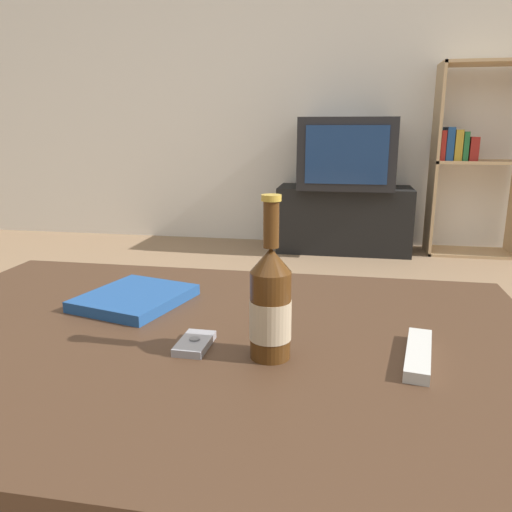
{
  "coord_description": "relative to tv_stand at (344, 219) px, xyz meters",
  "views": [
    {
      "loc": [
        0.27,
        -0.85,
        0.86
      ],
      "look_at": [
        0.07,
        0.23,
        0.58
      ],
      "focal_mm": 35.0,
      "sensor_mm": 36.0,
      "label": 1
    }
  ],
  "objects": [
    {
      "name": "remote_control",
      "position": [
        0.14,
        -2.79,
        0.26
      ],
      "size": [
        0.07,
        0.19,
        0.02
      ],
      "rotation": [
        0.0,
        0.0,
        -0.16
      ],
      "color": "beige",
      "rests_on": "coffee_table"
    },
    {
      "name": "cell_phone",
      "position": [
        -0.25,
        -2.8,
        0.26
      ],
      "size": [
        0.06,
        0.1,
        0.02
      ],
      "rotation": [
        0.0,
        0.0,
        -0.02
      ],
      "color": "gray",
      "rests_on": "coffee_table"
    },
    {
      "name": "beer_bottle",
      "position": [
        -0.11,
        -2.82,
        0.34
      ],
      "size": [
        0.07,
        0.07,
        0.28
      ],
      "color": "#47280F",
      "rests_on": "coffee_table"
    },
    {
      "name": "coffee_table",
      "position": [
        -0.26,
        -2.75,
        0.19
      ],
      "size": [
        1.31,
        0.9,
        0.48
      ],
      "color": "#422B1C",
      "rests_on": "ground_plane"
    },
    {
      "name": "television",
      "position": [
        0.0,
        -0.0,
        0.47
      ],
      "size": [
        0.64,
        0.6,
        0.47
      ],
      "color": "black",
      "rests_on": "tv_stand"
    },
    {
      "name": "table_book",
      "position": [
        -0.45,
        -2.6,
        0.26
      ],
      "size": [
        0.25,
        0.27,
        0.02
      ],
      "rotation": [
        0.0,
        0.0,
        -0.26
      ],
      "color": "navy",
      "rests_on": "coffee_table"
    },
    {
      "name": "back_wall",
      "position": [
        -0.26,
        0.28,
        1.07
      ],
      "size": [
        8.0,
        0.05,
        2.6
      ],
      "color": "silver",
      "rests_on": "ground_plane"
    },
    {
      "name": "tv_stand",
      "position": [
        0.0,
        0.0,
        0.0
      ],
      "size": [
        0.93,
        0.4,
        0.46
      ],
      "color": "black",
      "rests_on": "ground_plane"
    },
    {
      "name": "bookshelf",
      "position": [
        0.84,
        0.06,
        0.44
      ],
      "size": [
        0.59,
        0.3,
        1.29
      ],
      "color": "tan",
      "rests_on": "ground_plane"
    }
  ]
}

